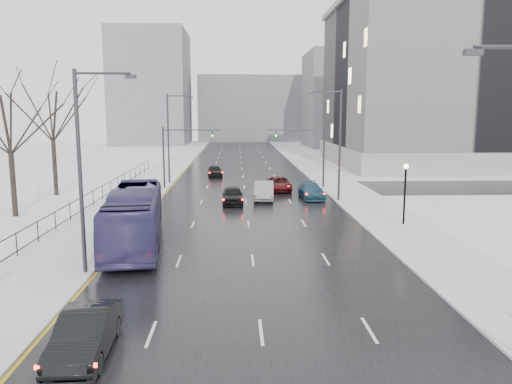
{
  "coord_description": "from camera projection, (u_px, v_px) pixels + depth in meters",
  "views": [
    {
      "loc": [
        -0.89,
        -4.18,
        7.98
      ],
      "look_at": [
        0.51,
        30.13,
        2.5
      ],
      "focal_mm": 35.0,
      "sensor_mm": 36.0,
      "label": 1
    }
  ],
  "objects": [
    {
      "name": "sedan_center_far",
      "position": [
        215.0,
        171.0,
        62.33
      ],
      "size": [
        2.12,
        4.36,
        1.43
      ],
      "primitive_type": "imported",
      "rotation": [
        0.0,
        0.0,
        0.1
      ],
      "color": "black",
      "rests_on": "road"
    },
    {
      "name": "streetlight_r_mid",
      "position": [
        337.0,
        139.0,
        44.32
      ],
      "size": [
        2.95,
        0.25,
        10.0
      ],
      "color": "#2D2D33",
      "rests_on": "ground"
    },
    {
      "name": "cross_road",
      "position": [
        244.0,
        189.0,
        52.77
      ],
      "size": [
        130.0,
        10.0,
        0.04
      ],
      "primitive_type": "cube",
      "color": "black",
      "rests_on": "ground"
    },
    {
      "name": "bldg_far_left",
      "position": [
        152.0,
        88.0,
        125.66
      ],
      "size": [
        18.0,
        22.0,
        28.0
      ],
      "primitive_type": "cube",
      "color": "slate",
      "rests_on": "ground"
    },
    {
      "name": "sedan_right_far",
      "position": [
        311.0,
        191.0,
        46.46
      ],
      "size": [
        2.16,
        4.95,
        1.42
      ],
      "primitive_type": "imported",
      "rotation": [
        0.0,
        0.0,
        0.04
      ],
      "color": "navy",
      "rests_on": "road"
    },
    {
      "name": "civic_building",
      "position": [
        470.0,
        91.0,
        76.09
      ],
      "size": [
        41.0,
        31.0,
        24.8
      ],
      "color": "gray",
      "rests_on": "ground"
    },
    {
      "name": "sedan_right_near",
      "position": [
        264.0,
        191.0,
        45.85
      ],
      "size": [
        2.15,
        5.23,
        1.68
      ],
      "primitive_type": "imported",
      "rotation": [
        0.0,
        0.0,
        -0.07
      ],
      "color": "gray",
      "rests_on": "road"
    },
    {
      "name": "streetlight_l_far",
      "position": [
        170.0,
        134.0,
        55.51
      ],
      "size": [
        2.95,
        0.25,
        10.0
      ],
      "color": "#2D2D33",
      "rests_on": "ground"
    },
    {
      "name": "road",
      "position": [
        243.0,
        175.0,
        64.61
      ],
      "size": [
        16.0,
        150.0,
        0.04
      ],
      "primitive_type": "cube",
      "color": "black",
      "rests_on": "ground"
    },
    {
      "name": "park_strip",
      "position": [
        87.0,
        175.0,
        63.8
      ],
      "size": [
        14.0,
        150.0,
        0.12
      ],
      "primitive_type": "cube",
      "color": "white",
      "rests_on": "ground"
    },
    {
      "name": "mast_signal_left",
      "position": [
        174.0,
        150.0,
        51.83
      ],
      "size": [
        6.1,
        0.33,
        6.5
      ],
      "color": "#2D2D33",
      "rests_on": "ground"
    },
    {
      "name": "bldg_far_right",
      "position": [
        357.0,
        100.0,
        118.27
      ],
      "size": [
        24.0,
        20.0,
        22.0
      ],
      "primitive_type": "cube",
      "color": "slate",
      "rests_on": "ground"
    },
    {
      "name": "tree_park_d",
      "position": [
        16.0,
        218.0,
        38.25
      ],
      "size": [
        8.75,
        8.75,
        12.5
      ],
      "primitive_type": null,
      "color": "black",
      "rests_on": "ground"
    },
    {
      "name": "sedan_left_near",
      "position": [
        85.0,
        334.0,
        16.36
      ],
      "size": [
        1.75,
        4.63,
        1.51
      ],
      "primitive_type": "imported",
      "rotation": [
        0.0,
        0.0,
        0.03
      ],
      "color": "black",
      "rests_on": "road"
    },
    {
      "name": "no_uturn_sign",
      "position": [
        339.0,
        171.0,
        48.84
      ],
      "size": [
        0.6,
        0.06,
        2.7
      ],
      "color": "#2D2D33",
      "rests_on": "sidewalk_right"
    },
    {
      "name": "lamppost_r_mid",
      "position": [
        405.0,
        185.0,
        34.99
      ],
      "size": [
        0.36,
        0.36,
        4.28
      ],
      "color": "black",
      "rests_on": "sidewalk_right"
    },
    {
      "name": "sidewalk_right",
      "position": [
        323.0,
        174.0,
        65.02
      ],
      "size": [
        5.0,
        150.0,
        0.16
      ],
      "primitive_type": "cube",
      "color": "silver",
      "rests_on": "ground"
    },
    {
      "name": "sedan_center_near",
      "position": [
        233.0,
        195.0,
        43.73
      ],
      "size": [
        1.9,
        4.54,
        1.53
      ],
      "primitive_type": "imported",
      "rotation": [
        0.0,
        0.0,
        0.02
      ],
      "color": "black",
      "rests_on": "road"
    },
    {
      "name": "sidewalk_left",
      "position": [
        161.0,
        175.0,
        64.18
      ],
      "size": [
        5.0,
        150.0,
        0.16
      ],
      "primitive_type": "cube",
      "color": "silver",
      "rests_on": "ground"
    },
    {
      "name": "mast_signal_right",
      "position": [
        314.0,
        150.0,
        52.42
      ],
      "size": [
        6.1,
        0.33,
        6.5
      ],
      "color": "#2D2D33",
      "rests_on": "ground"
    },
    {
      "name": "bus",
      "position": [
        134.0,
        217.0,
        29.93
      ],
      "size": [
        4.35,
        12.61,
        3.44
      ],
      "primitive_type": "imported",
      "rotation": [
        0.0,
        0.0,
        0.12
      ],
      "color": "navy",
      "rests_on": "road"
    },
    {
      "name": "bldg_far_center",
      "position": [
        253.0,
        109.0,
        142.29
      ],
      "size": [
        30.0,
        18.0,
        18.0
      ],
      "primitive_type": "cube",
      "color": "slate",
      "rests_on": "ground"
    },
    {
      "name": "sedan_right_cross",
      "position": [
        279.0,
        184.0,
        51.05
      ],
      "size": [
        2.38,
        5.12,
        1.42
      ],
      "primitive_type": "imported",
      "rotation": [
        0.0,
        0.0,
        0.01
      ],
      "color": "#470C0C",
      "rests_on": "road"
    },
    {
      "name": "streetlight_l_near",
      "position": [
        84.0,
        162.0,
        23.93
      ],
      "size": [
        2.95,
        0.25,
        10.0
      ],
      "color": "#2D2D33",
      "rests_on": "ground"
    },
    {
      "name": "iron_fence",
      "position": [
        60.0,
        216.0,
        34.35
      ],
      "size": [
        0.06,
        70.0,
        1.3
      ],
      "color": "black",
      "rests_on": "sidewalk_left"
    },
    {
      "name": "tree_park_e",
      "position": [
        57.0,
        196.0,
        48.1
      ],
      "size": [
        9.45,
        9.45,
        13.5
      ],
      "primitive_type": null,
      "color": "black",
      "rests_on": "ground"
    }
  ]
}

